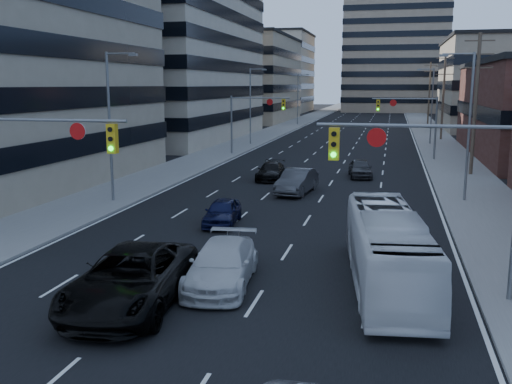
{
  "coord_description": "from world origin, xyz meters",
  "views": [
    {
      "loc": [
        5.98,
        -11.32,
        7.13
      ],
      "look_at": [
        -0.06,
        14.03,
        2.2
      ],
      "focal_mm": 40.0,
      "sensor_mm": 36.0,
      "label": 1
    }
  ],
  "objects_px": {
    "white_van": "(222,264)",
    "sedan_blue": "(222,212)",
    "black_pickup": "(131,279)",
    "transit_bus": "(387,249)"
  },
  "relations": [
    {
      "from": "white_van",
      "to": "transit_bus",
      "type": "bearing_deg",
      "value": 6.5
    },
    {
      "from": "sedan_blue",
      "to": "transit_bus",
      "type": "bearing_deg",
      "value": -46.85
    },
    {
      "from": "sedan_blue",
      "to": "black_pickup",
      "type": "bearing_deg",
      "value": -93.75
    },
    {
      "from": "black_pickup",
      "to": "transit_bus",
      "type": "xyz_separation_m",
      "value": [
        8.05,
        3.82,
        0.43
      ]
    },
    {
      "from": "black_pickup",
      "to": "sedan_blue",
      "type": "height_order",
      "value": "black_pickup"
    },
    {
      "from": "white_van",
      "to": "sedan_blue",
      "type": "bearing_deg",
      "value": 100.97
    },
    {
      "from": "white_van",
      "to": "sedan_blue",
      "type": "height_order",
      "value": "white_van"
    },
    {
      "from": "transit_bus",
      "to": "sedan_blue",
      "type": "xyz_separation_m",
      "value": [
        -8.34,
        7.41,
        -0.7
      ]
    },
    {
      "from": "black_pickup",
      "to": "transit_bus",
      "type": "distance_m",
      "value": 8.93
    },
    {
      "from": "white_van",
      "to": "transit_bus",
      "type": "xyz_separation_m",
      "value": [
        5.75,
        1.24,
        0.6
      ]
    }
  ]
}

